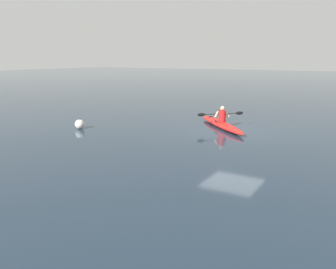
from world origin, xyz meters
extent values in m
plane|color=#1E2D3D|center=(0.00, 0.00, 0.00)|extent=(160.00, 160.00, 0.00)
ellipsoid|color=red|center=(0.92, -0.64, 0.15)|extent=(3.84, 3.81, 0.30)
torus|color=black|center=(1.01, -0.73, 0.28)|extent=(0.79, 0.79, 0.04)
cylinder|color=black|center=(1.94, -1.65, 0.29)|extent=(0.18, 0.18, 0.02)
cylinder|color=red|center=(0.86, -0.58, 0.57)|extent=(0.34, 0.34, 0.54)
sphere|color=tan|center=(0.86, -0.58, 0.95)|extent=(0.21, 0.21, 0.21)
cylinder|color=black|center=(1.00, -0.72, 0.65)|extent=(1.43, 1.44, 0.03)
ellipsoid|color=black|center=(1.70, -0.01, 0.65)|extent=(0.31, 0.31, 0.17)
ellipsoid|color=black|center=(0.29, -1.43, 0.65)|extent=(0.31, 0.31, 0.17)
cylinder|color=tan|center=(1.10, -0.44, 0.65)|extent=(0.18, 0.32, 0.34)
cylinder|color=tan|center=(0.72, -0.83, 0.65)|extent=(0.32, 0.18, 0.34)
sphere|color=silver|center=(6.62, 3.15, 0.23)|extent=(0.45, 0.45, 0.45)
torus|color=#333338|center=(6.62, 3.15, 0.48)|extent=(0.12, 0.12, 0.02)
camera|label=1|loc=(-5.34, 14.87, 3.34)|focal=36.87mm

